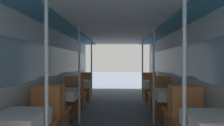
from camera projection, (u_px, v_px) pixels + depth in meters
wall_left at (51, 72)px, 3.97m from camera, size 0.05×8.11×2.07m
wall_right at (183, 72)px, 3.86m from camera, size 0.05×8.11×2.07m
ceiling_panel at (116, 26)px, 3.90m from camera, size 2.96×8.11×0.07m
dining_table_left_0 at (19, 124)px, 2.05m from camera, size 0.57×0.57×0.73m
support_pole_left_0 at (47, 86)px, 2.03m from camera, size 0.04×0.04×2.07m
dining_table_left_1 at (64, 96)px, 3.75m from camera, size 0.57×0.57×0.73m
chair_left_near_1 at (55, 118)px, 3.20m from camera, size 0.47×0.47×0.93m
chair_left_far_1 at (71, 104)px, 4.30m from camera, size 0.47×0.47×0.93m
support_pole_left_1 at (79, 75)px, 3.73m from camera, size 0.04×0.04×2.07m
dining_table_left_2 at (81, 85)px, 5.45m from camera, size 0.57×0.57×0.73m
chair_left_near_2 at (77, 98)px, 4.91m from camera, size 0.47×0.47×0.93m
chair_left_far_2 at (85, 92)px, 6.00m from camera, size 0.47×0.47×0.93m
support_pole_left_2 at (91, 71)px, 5.44m from camera, size 0.04×0.04×2.07m
support_pole_right_0 at (184, 87)px, 1.97m from camera, size 0.04×0.04×2.07m
dining_table_right_1 at (169, 96)px, 3.67m from camera, size 0.57×0.57×0.73m
chair_right_near_1 at (178, 120)px, 3.12m from camera, size 0.47×0.47×0.93m
chair_right_far_1 at (163, 104)px, 4.22m from camera, size 0.47×0.47×0.93m
support_pole_right_1 at (154, 75)px, 3.68m from camera, size 0.04×0.04×2.07m
dining_table_right_2 at (153, 85)px, 5.37m from camera, size 0.57×0.57×0.73m
chair_right_near_2 at (157, 99)px, 4.83m from camera, size 0.47×0.47×0.93m
chair_right_far_2 at (150, 92)px, 5.92m from camera, size 0.47×0.47×0.93m
support_pole_right_2 at (142, 71)px, 5.38m from camera, size 0.04×0.04×2.07m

